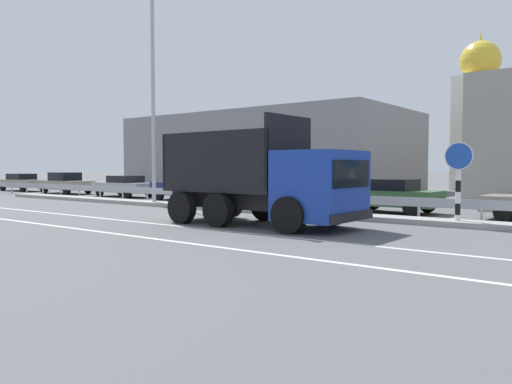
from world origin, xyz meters
The scene contains 16 objects.
ground_plane centered at (0.00, 0.00, 0.00)m, with size 320.00×320.00×0.00m, color #565659.
lane_strip_0 centered at (3.67, -3.60, 0.00)m, with size 64.47×0.16×0.01m, color silver.
lane_strip_1 centered at (3.67, -5.92, 0.00)m, with size 64.47×0.16×0.01m, color silver.
median_island centered at (0.00, 1.69, 0.09)m, with size 35.46×1.10×0.18m, color gray.
median_guardrail centered at (0.00, 2.87, 0.57)m, with size 64.47×0.09×0.78m.
dump_truck centered at (4.48, -1.80, 1.23)m, with size 6.67×2.78×3.42m.
median_road_sign centered at (8.85, 1.69, 1.44)m, with size 0.86×0.16×2.62m.
street_lamp_1 centered at (-5.26, 1.50, 5.59)m, with size 0.71×2.06×10.23m.
parked_car_0 centered at (-24.83, 5.29, 0.70)m, with size 4.72×1.89×1.36m.
parked_car_1 centered at (-18.63, 5.20, 0.74)m, with size 4.55×1.82×1.49m.
parked_car_2 centered at (-12.11, 5.19, 0.69)m, with size 4.68×1.89×1.33m.
parked_car_3 centered at (-6.73, 5.21, 0.76)m, with size 3.95×1.96×1.50m.
parked_car_4 centered at (-0.79, 5.24, 0.78)m, with size 4.44×2.11×1.56m.
parked_car_5 centered at (5.39, 4.85, 0.70)m, with size 3.81×2.05×1.37m.
background_building_0 centered at (-11.32, 19.46, 3.04)m, with size 22.49×12.43×6.09m, color gray.
church_tower centered at (2.72, 29.71, 5.97)m, with size 3.60×3.60×13.11m.
Camera 1 is at (13.27, -14.45, 1.84)m, focal length 35.00 mm.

